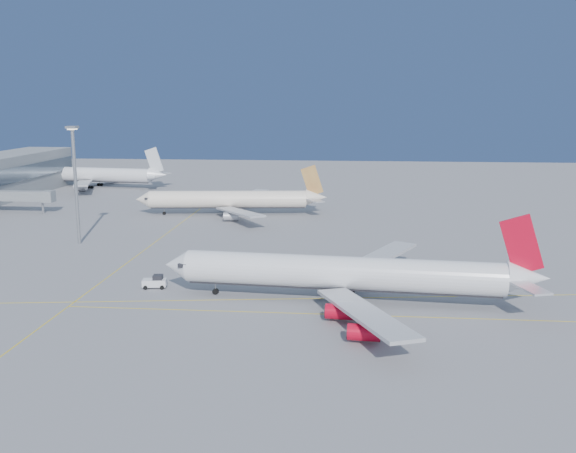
# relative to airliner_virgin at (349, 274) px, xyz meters

# --- Properties ---
(ground) EXTENTS (500.00, 500.00, 0.00)m
(ground) POSITION_rel_airliner_virgin_xyz_m (-6.93, 6.88, -4.89)
(ground) COLOR slate
(ground) RESTS_ON ground
(jet_bridge) EXTENTS (23.60, 3.60, 6.90)m
(jet_bridge) POSITION_rel_airliner_virgin_xyz_m (-100.03, 78.88, 0.28)
(jet_bridge) COLOR gray
(jet_bridge) RESTS_ON ground
(taxiway_lines) EXTENTS (118.86, 140.00, 0.02)m
(taxiway_lines) POSITION_rel_airliner_virgin_xyz_m (-21.64, 13.23, -4.88)
(taxiway_lines) COLOR yellow
(taxiway_lines) RESTS_ON ground
(airliner_virgin) EXTENTS (65.80, 58.91, 16.22)m
(airliner_virgin) POSITION_rel_airliner_virgin_xyz_m (0.00, 0.00, 0.00)
(airliner_virgin) COLOR white
(airliner_virgin) RESTS_ON ground
(airliner_etihad) EXTENTS (57.53, 52.85, 15.01)m
(airliner_etihad) POSITION_rel_airliner_virgin_xyz_m (-34.93, 81.83, -0.32)
(airliner_etihad) COLOR #F3E4CF
(airliner_etihad) RESTS_ON ground
(airliner_third) EXTENTS (60.50, 55.38, 16.23)m
(airliner_third) POSITION_rel_airliner_virgin_xyz_m (-99.52, 137.59, 0.02)
(airliner_third) COLOR white
(airliner_third) RESTS_ON ground
(pushback_tug) EXTENTS (4.56, 3.11, 2.43)m
(pushback_tug) POSITION_rel_airliner_virgin_xyz_m (-35.55, 4.85, -3.76)
(pushback_tug) COLOR white
(pushback_tug) RESTS_ON ground
(light_mast) EXTENTS (2.42, 2.42, 28.05)m
(light_mast) POSITION_rel_airliner_virgin_xyz_m (-64.69, 39.37, 11.67)
(light_mast) COLOR gray
(light_mast) RESTS_ON ground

